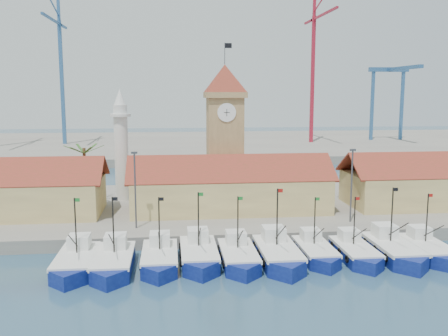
{
  "coord_description": "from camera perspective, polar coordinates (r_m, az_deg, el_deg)",
  "views": [
    {
      "loc": [
        -7.84,
        -45.63,
        17.25
      ],
      "look_at": [
        -0.97,
        18.0,
        7.54
      ],
      "focal_mm": 40.0,
      "sensor_mm": 36.0,
      "label": 1
    }
  ],
  "objects": [
    {
      "name": "quay",
      "position": [
        71.99,
        0.26,
        -4.62
      ],
      "size": [
        140.0,
        32.0,
        1.5
      ],
      "primitive_type": "cube",
      "color": "gray",
      "rests_on": "ground"
    },
    {
      "name": "terminal",
      "position": [
        156.68,
        -3.27,
        2.66
      ],
      "size": [
        240.0,
        80.0,
        2.0
      ],
      "primitive_type": "cube",
      "color": "gray",
      "rests_on": "ground"
    },
    {
      "name": "boat_4",
      "position": [
        51.09,
        1.71,
        -10.22
      ],
      "size": [
        3.51,
        9.61,
        7.27
      ],
      "color": "navy",
      "rests_on": "ground"
    },
    {
      "name": "boat_3",
      "position": [
        51.45,
        -2.85,
        -10.04
      ],
      "size": [
        3.69,
        10.1,
        7.64
      ],
      "color": "navy",
      "rests_on": "ground"
    },
    {
      "name": "boat_2",
      "position": [
        50.9,
        -7.36,
        -10.35
      ],
      "size": [
        3.54,
        9.69,
        7.33
      ],
      "color": "navy",
      "rests_on": "ground"
    },
    {
      "name": "crane_red_right",
      "position": [
        155.98,
        10.25,
        12.03
      ],
      "size": [
        1.0,
        31.24,
        45.05
      ],
      "color": "#A3192C",
      "rests_on": "terminal"
    },
    {
      "name": "minaret",
      "position": [
        74.36,
        -11.67,
        2.64
      ],
      "size": [
        3.0,
        3.0,
        16.3
      ],
      "color": "silver",
      "rests_on": "quay"
    },
    {
      "name": "boat_6",
      "position": [
        53.55,
        10.49,
        -9.52
      ],
      "size": [
        3.29,
        9.02,
        6.83
      ],
      "color": "navy",
      "rests_on": "ground"
    },
    {
      "name": "boat_1",
      "position": [
        50.54,
        -12.53,
        -10.6
      ],
      "size": [
        3.68,
        10.07,
        7.62
      ],
      "color": "navy",
      "rests_on": "ground"
    },
    {
      "name": "palm_tree",
      "position": [
        73.49,
        -15.61,
        -0.31
      ],
      "size": [
        5.6,
        5.03,
        8.39
      ],
      "color": "brown",
      "rests_on": "quay"
    },
    {
      "name": "clock_tower",
      "position": [
        72.25,
        0.08,
        4.43
      ],
      "size": [
        5.8,
        5.8,
        22.7
      ],
      "color": "tan",
      "rests_on": "quay"
    },
    {
      "name": "boat_0",
      "position": [
        51.43,
        -16.61,
        -10.43
      ],
      "size": [
        3.63,
        9.93,
        7.52
      ],
      "color": "navy",
      "rests_on": "ground"
    },
    {
      "name": "boat_9",
      "position": [
        57.51,
        22.4,
        -8.74
      ],
      "size": [
        3.42,
        9.36,
        7.08
      ],
      "color": "navy",
      "rests_on": "ground"
    },
    {
      "name": "boat_5",
      "position": [
        51.73,
        6.26,
        -9.94
      ],
      "size": [
        3.87,
        10.61,
        8.03
      ],
      "color": "navy",
      "rests_on": "ground"
    },
    {
      "name": "boat_7",
      "position": [
        54.24,
        14.86,
        -9.42
      ],
      "size": [
        3.33,
        9.13,
        6.91
      ],
      "color": "navy",
      "rests_on": "ground"
    },
    {
      "name": "gantry",
      "position": [
        167.56,
        18.72,
        9.13
      ],
      "size": [
        13.0,
        22.0,
        23.2
      ],
      "color": "#2E5B8D",
      "rests_on": "terminal"
    },
    {
      "name": "boat_8",
      "position": [
        55.69,
        18.87,
        -9.02
      ],
      "size": [
        3.79,
        10.39,
        7.86
      ],
      "color": "navy",
      "rests_on": "ground"
    },
    {
      "name": "lamp_posts",
      "position": [
        59.22,
        2.04,
        -1.86
      ],
      "size": [
        80.7,
        0.25,
        9.03
      ],
      "color": "#3F3F44",
      "rests_on": "quay"
    },
    {
      "name": "crane_blue_near",
      "position": [
        156.06,
        -18.2,
        11.29
      ],
      "size": [
        1.0,
        30.12,
        42.98
      ],
      "color": "#2E5B8D",
      "rests_on": "terminal"
    },
    {
      "name": "hall_center",
      "position": [
        67.42,
        0.64,
        -2.72
      ],
      "size": [
        27.04,
        10.13,
        7.61
      ],
      "color": "#DCC679",
      "rests_on": "quay"
    },
    {
      "name": "ground",
      "position": [
        49.41,
        3.44,
        -11.82
      ],
      "size": [
        400.0,
        400.0,
        0.0
      ],
      "primitive_type": "plane",
      "color": "navy",
      "rests_on": "ground"
    }
  ]
}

